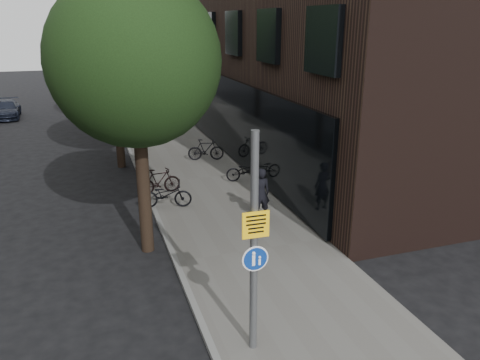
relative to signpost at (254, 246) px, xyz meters
name	(u,v)px	position (x,y,z in m)	size (l,w,h in m)	color
ground	(297,323)	(1.22, 0.56, -2.34)	(120.00, 120.00, 0.00)	black
sidewalk	(199,179)	(1.47, 10.56, -2.28)	(4.50, 60.00, 0.12)	#5E5C57
curb_edge	(144,185)	(-0.78, 10.56, -2.28)	(0.15, 60.00, 0.13)	slate
street_tree_near	(137,68)	(-1.31, 5.20, 2.77)	(4.40, 4.40, 7.50)	black
street_tree_mid	(113,49)	(-1.31, 13.70, 2.77)	(5.00, 5.00, 7.80)	black
street_tree_far	(102,41)	(-1.31, 22.70, 2.77)	(5.00, 5.00, 7.80)	black
signpost	(254,246)	(0.00, 0.00, 0.00)	(0.51, 0.15, 4.40)	#595B5E
pedestrian	(261,193)	(2.44, 6.00, -1.38)	(0.61, 0.40, 1.68)	black
parked_bike_facade_near	(247,170)	(3.22, 9.61, -1.78)	(0.58, 1.67, 0.88)	black
parked_bike_facade_far	(206,150)	(2.40, 13.00, -1.72)	(0.47, 1.65, 0.99)	black
parked_bike_curb_near	(166,194)	(-0.35, 7.85, -1.76)	(0.62, 1.77, 0.93)	black
parked_bike_curb_far	(159,181)	(-0.36, 9.26, -1.73)	(0.46, 1.62, 0.97)	black
parked_car_far	(7,109)	(-7.71, 27.45, -1.77)	(1.61, 3.96, 1.15)	black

